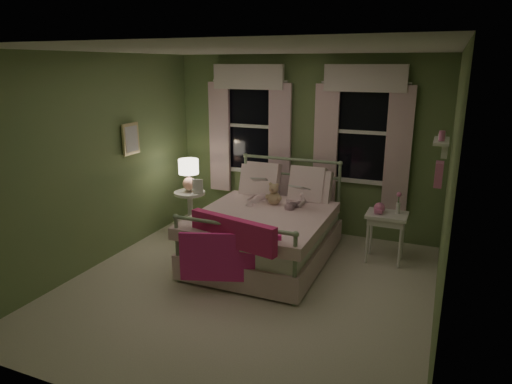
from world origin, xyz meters
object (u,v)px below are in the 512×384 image
at_px(teddy_bear, 274,196).
at_px(nightstand_left, 190,207).
at_px(bed, 266,231).
at_px(nightstand_right, 387,221).
at_px(child_left, 259,178).
at_px(table_lamp, 189,172).
at_px(child_right, 298,187).

xyz_separation_m(teddy_bear, nightstand_left, (-1.39, 0.17, -0.37)).
xyz_separation_m(bed, nightstand_right, (1.43, 0.52, 0.17)).
bearing_deg(nightstand_left, child_left, -0.46).
xyz_separation_m(table_lamp, nightstand_right, (2.82, 0.09, -0.40)).
bearing_deg(nightstand_right, child_left, -176.79).
height_order(bed, table_lamp, bed).
height_order(teddy_bear, table_lamp, table_lamp).
relative_size(bed, table_lamp, 4.39).
bearing_deg(bed, nightstand_right, 19.92).
height_order(child_left, child_right, child_left).
bearing_deg(child_right, table_lamp, 7.55).
bearing_deg(child_left, nightstand_left, 0.97).
relative_size(nightstand_left, table_lamp, 1.40).
height_order(nightstand_left, nightstand_right, same).
bearing_deg(table_lamp, child_right, -0.31).
bearing_deg(nightstand_left, child_right, -0.31).
bearing_deg(child_left, bed, 125.03).
height_order(child_left, nightstand_right, child_left).
bearing_deg(table_lamp, nightstand_left, -135.00).
relative_size(child_left, table_lamp, 1.69).
xyz_separation_m(child_left, table_lamp, (-1.11, 0.01, -0.01)).
distance_m(nightstand_left, table_lamp, 0.54).
bearing_deg(table_lamp, nightstand_right, 1.77).
relative_size(teddy_bear, table_lamp, 0.66).
bearing_deg(bed, child_left, 123.60).
relative_size(bed, nightstand_left, 3.13).
distance_m(bed, nightstand_left, 1.46).
distance_m(bed, table_lamp, 1.56).
xyz_separation_m(child_right, nightstand_left, (-1.67, 0.01, -0.49)).
relative_size(teddy_bear, nightstand_right, 0.48).
xyz_separation_m(nightstand_left, nightstand_right, (2.82, 0.09, 0.13)).
height_order(child_left, teddy_bear, child_left).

